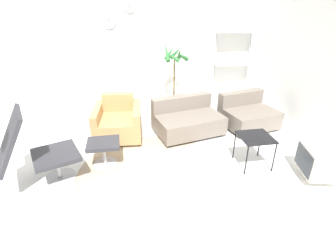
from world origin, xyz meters
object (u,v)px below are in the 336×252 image
potted_plant (174,82)px  shelf_unit (232,47)px  lounge_chair (20,140)px  armchair_red (118,123)px  side_table (255,139)px  couch_second (247,115)px  crt_television (318,162)px  couch_low (187,121)px  ottoman (104,148)px

potted_plant → shelf_unit: (1.48, 0.40, 0.65)m
lounge_chair → armchair_red: bearing=115.9°
lounge_chair → side_table: 3.23m
side_table → potted_plant: bearing=106.7°
lounge_chair → potted_plant: potted_plant is taller
couch_second → crt_television: 1.80m
lounge_chair → potted_plant: size_ratio=0.80×
couch_low → shelf_unit: (1.46, 1.64, 1.06)m
ottoman → couch_low: (1.51, 0.86, -0.05)m
couch_low → side_table: size_ratio=2.75×
shelf_unit → armchair_red: bearing=-149.9°
couch_low → side_table: (0.73, -1.26, 0.20)m
couch_second → potted_plant: potted_plant is taller
armchair_red → crt_television: armchair_red is taller
ottoman → crt_television: (2.97, -0.87, -0.02)m
ottoman → couch_low: size_ratio=0.35×
ottoman → potted_plant: size_ratio=0.32×
ottoman → crt_television: size_ratio=0.79×
potted_plant → shelf_unit: 1.66m
side_table → shelf_unit: 3.11m
armchair_red → couch_second: bearing=-174.9°
side_table → couch_low: bearing=120.2°
lounge_chair → crt_television: (3.94, -0.50, -0.45)m
lounge_chair → armchair_red: (1.19, 1.28, -0.44)m
couch_low → armchair_red: bearing=-14.3°
armchair_red → side_table: size_ratio=1.90×
lounge_chair → ottoman: (0.97, 0.38, -0.42)m
lounge_chair → ottoman: lounge_chair is taller
shelf_unit → couch_low: bearing=-131.7°
ottoman → shelf_unit: (2.97, 2.50, 1.00)m
lounge_chair → side_table: (3.22, -0.03, -0.28)m
couch_low → crt_television: (1.46, -1.73, 0.03)m
armchair_red → crt_television: (2.75, -1.77, -0.01)m
armchair_red → potted_plant: potted_plant is taller
lounge_chair → ottoman: size_ratio=2.52×
lounge_chair → ottoman: 1.13m
potted_plant → armchair_red: bearing=-136.8°
side_table → shelf_unit: bearing=75.9°
armchair_red → potted_plant: 1.79m
ottoman → lounge_chair: bearing=-159.0°
crt_television → couch_second: bearing=19.5°
side_table → lounge_chair: bearing=179.5°
couch_second → side_table: size_ratio=2.27×
lounge_chair → couch_second: lounge_chair is taller
couch_low → crt_television: 2.26m
couch_second → lounge_chair: bearing=6.8°
side_table → ottoman: bearing=169.8°
couch_low → side_table: 1.47m
ottoman → couch_second: 2.91m
armchair_red → couch_low: 1.29m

